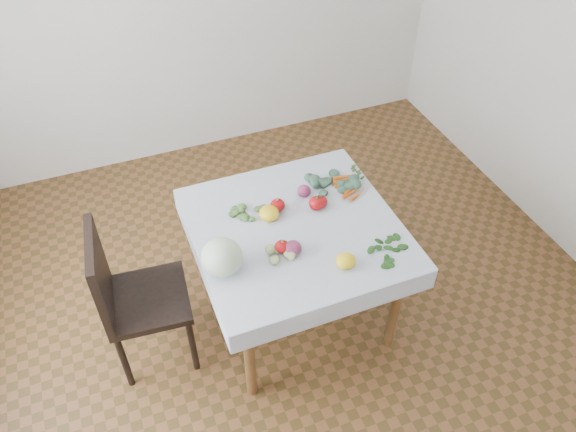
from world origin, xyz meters
name	(u,v)px	position (x,y,z in m)	size (l,w,h in m)	color
ground	(295,311)	(0.00, 0.00, 0.00)	(4.00, 4.00, 0.00)	brown
table	(296,240)	(0.00, 0.00, 0.65)	(1.00, 1.00, 0.75)	brown
tablecloth	(296,227)	(0.00, 0.00, 0.75)	(1.12, 1.12, 0.01)	silver
chair	(128,293)	(-0.96, 0.04, 0.56)	(0.48, 0.48, 0.98)	black
cabbage	(222,257)	(-0.47, -0.16, 0.85)	(0.21, 0.21, 0.19)	beige
tomato_a	(317,203)	(0.17, 0.10, 0.80)	(0.09, 0.09, 0.08)	#AC0B0E
tomato_b	(320,202)	(0.19, 0.10, 0.79)	(0.09, 0.09, 0.07)	#AC0B0E
tomato_c	(282,247)	(-0.14, -0.15, 0.79)	(0.08, 0.08, 0.07)	#AC0B0E
tomato_d	(278,205)	(-0.04, 0.17, 0.79)	(0.08, 0.08, 0.07)	#AC0B0E
heirloom_back	(269,213)	(-0.11, 0.12, 0.80)	(0.11, 0.11, 0.08)	yellow
heirloom_front	(346,261)	(0.13, -0.36, 0.79)	(0.10, 0.10, 0.07)	yellow
onion_a	(304,191)	(0.14, 0.23, 0.79)	(0.08, 0.08, 0.07)	maroon
onion_b	(293,248)	(-0.09, -0.18, 0.79)	(0.09, 0.09, 0.08)	maroon
tomatillo_cluster	(282,253)	(-0.15, -0.18, 0.78)	(0.16, 0.10, 0.05)	#B1CB75
carrot_bunch	(351,185)	(0.44, 0.20, 0.77)	(0.18, 0.24, 0.03)	#D14817
kale_bunch	(332,184)	(0.33, 0.24, 0.78)	(0.31, 0.23, 0.04)	#3C6349
basil_bunch	(390,252)	(0.39, -0.36, 0.76)	(0.22, 0.19, 0.01)	#1F541A
dill_bunch	(249,212)	(-0.21, 0.20, 0.77)	(0.21, 0.15, 0.02)	#4C7535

